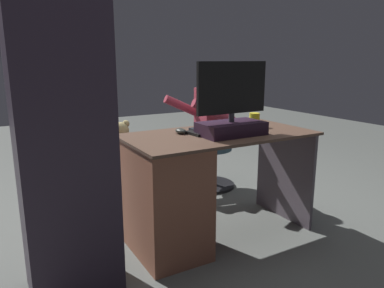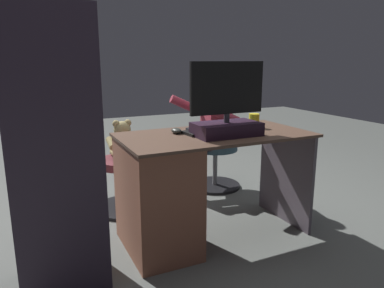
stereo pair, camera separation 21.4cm
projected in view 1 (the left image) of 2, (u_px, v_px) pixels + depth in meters
ground_plane at (188, 212)px, 2.90m from camera, size 10.00×10.00×0.00m
desk at (175, 191)px, 2.31m from camera, size 1.24×0.64×0.72m
monitor at (232, 115)px, 2.30m from camera, size 0.50×0.24×0.46m
keyboard at (220, 128)px, 2.51m from camera, size 0.42×0.14×0.02m
computer_mouse at (181, 131)px, 2.37m from camera, size 0.06×0.10×0.04m
cup at (254, 120)px, 2.61m from camera, size 0.07×0.07×0.10m
tv_remote at (194, 134)px, 2.33m from camera, size 0.06×0.15×0.02m
office_chair_teddy at (123, 183)px, 2.87m from camera, size 0.50×0.50×0.42m
teddy_bear at (120, 143)px, 2.81m from camera, size 0.22×0.23×0.31m
visitor_chair at (210, 161)px, 3.45m from camera, size 0.48×0.48×0.42m
person at (203, 122)px, 3.31m from camera, size 0.55×0.53×1.11m
equipment_rack at (65, 157)px, 1.79m from camera, size 0.44×0.36×1.44m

